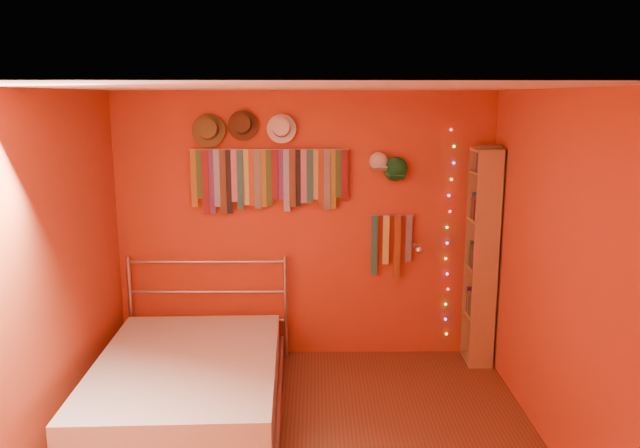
{
  "coord_description": "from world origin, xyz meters",
  "views": [
    {
      "loc": [
        0.1,
        -3.96,
        2.45
      ],
      "look_at": [
        0.14,
        0.9,
        1.45
      ],
      "focal_mm": 35.0,
      "sensor_mm": 36.0,
      "label": 1
    }
  ],
  "objects_px": {
    "reading_lamp": "(418,249)",
    "bookshelf": "(486,256)",
    "tie_rack": "(268,177)",
    "bed": "(187,383)"
  },
  "relations": [
    {
      "from": "tie_rack",
      "to": "reading_lamp",
      "type": "xyz_separation_m",
      "value": [
        1.36,
        -0.19,
        -0.63
      ]
    },
    {
      "from": "reading_lamp",
      "to": "bookshelf",
      "type": "distance_m",
      "value": 0.63
    },
    {
      "from": "reading_lamp",
      "to": "bed",
      "type": "distance_m",
      "value": 2.3
    },
    {
      "from": "reading_lamp",
      "to": "bookshelf",
      "type": "xyz_separation_m",
      "value": [
        0.63,
        0.03,
        -0.08
      ]
    },
    {
      "from": "bookshelf",
      "to": "bed",
      "type": "relative_size",
      "value": 0.96
    },
    {
      "from": "reading_lamp",
      "to": "bookshelf",
      "type": "relative_size",
      "value": 0.16
    },
    {
      "from": "reading_lamp",
      "to": "bed",
      "type": "height_order",
      "value": "reading_lamp"
    },
    {
      "from": "bed",
      "to": "bookshelf",
      "type": "bearing_deg",
      "value": 17.73
    },
    {
      "from": "tie_rack",
      "to": "bookshelf",
      "type": "xyz_separation_m",
      "value": [
        1.99,
        -0.15,
        -0.71
      ]
    },
    {
      "from": "bookshelf",
      "to": "tie_rack",
      "type": "bearing_deg",
      "value": 175.56
    }
  ]
}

